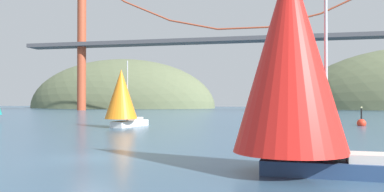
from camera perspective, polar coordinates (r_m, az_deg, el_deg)
The scene contains 6 objects.
ground_plane at distance 22.10m, azimuth -14.50°, elevation -8.81°, with size 360.00×360.00×0.00m, color #385670.
headland_left at distance 167.62m, azimuth -10.43°, elevation -1.73°, with size 80.92×44.00×41.28m, color #5B6647.
suspension_bridge at distance 116.42m, azimuth 7.40°, elevation 8.46°, with size 139.23×6.00×44.26m.
sailboat_orange_sail at distance 46.16m, azimuth -10.22°, elevation -0.09°, with size 4.39×7.28×7.90m.
sailboat_red_spinnaker at distance 17.33m, azimuth 14.45°, elevation 5.30°, with size 8.16×5.20×9.75m.
channel_buoy at distance 52.70m, azimuth 23.58°, elevation -3.62°, with size 1.10×1.10×2.64m.
Camera 1 is at (9.87, -19.52, 3.14)m, focal length 36.39 mm.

